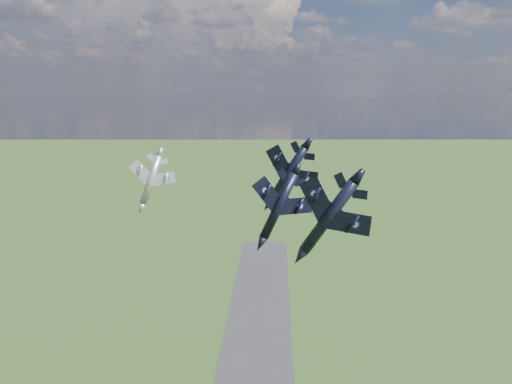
# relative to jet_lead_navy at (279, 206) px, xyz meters

# --- Properties ---
(jet_lead_navy) EXTENTS (14.08, 17.15, 7.52)m
(jet_lead_navy) POSITION_rel_jet_lead_navy_xyz_m (0.00, 0.00, 0.00)
(jet_lead_navy) COLOR black
(jet_right_navy) EXTENTS (16.36, 19.16, 9.12)m
(jet_right_navy) POSITION_rel_jet_lead_navy_xyz_m (6.46, -10.88, 1.11)
(jet_right_navy) COLOR black
(jet_high_navy) EXTENTS (16.12, 19.15, 9.11)m
(jet_high_navy) POSITION_rel_jet_lead_navy_xyz_m (1.64, 14.51, 2.43)
(jet_high_navy) COLOR black
(jet_left_silver) EXTENTS (12.78, 14.90, 5.63)m
(jet_left_silver) POSITION_rel_jet_lead_navy_xyz_m (-22.83, 12.20, 1.67)
(jet_left_silver) COLOR #A1A4AB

